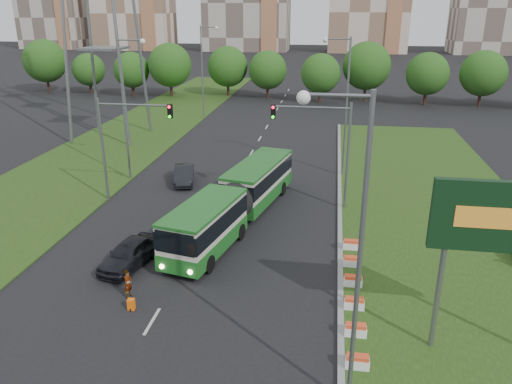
% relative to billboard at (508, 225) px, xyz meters
% --- Properties ---
extents(ground, '(360.00, 360.00, 0.00)m').
position_rel_billboard_xyz_m(ground, '(-12.25, 6.00, -6.16)').
color(ground, black).
rests_on(ground, ground).
extents(grass_median, '(14.00, 60.00, 0.15)m').
position_rel_billboard_xyz_m(grass_median, '(0.75, 14.00, -6.09)').
color(grass_median, '#1F3F12').
rests_on(grass_median, ground).
extents(median_kerb, '(0.30, 60.00, 0.18)m').
position_rel_billboard_xyz_m(median_kerb, '(-6.20, 14.00, -6.07)').
color(median_kerb, gray).
rests_on(median_kerb, ground).
extents(left_verge, '(12.00, 110.00, 0.10)m').
position_rel_billboard_xyz_m(left_verge, '(-30.25, 31.00, -6.11)').
color(left_verge, '#1F3F12').
rests_on(left_verge, ground).
extents(lane_markings, '(0.20, 100.00, 0.01)m').
position_rel_billboard_xyz_m(lane_markings, '(-15.25, 26.00, -6.16)').
color(lane_markings, beige).
rests_on(lane_markings, ground).
extents(flower_planters, '(1.10, 11.50, 0.60)m').
position_rel_billboard_xyz_m(flower_planters, '(-5.55, 3.50, -5.71)').
color(flower_planters, white).
rests_on(flower_planters, grass_median).
extents(billboard, '(6.00, 0.37, 8.00)m').
position_rel_billboard_xyz_m(billboard, '(0.00, 0.00, 0.00)').
color(billboard, slate).
rests_on(billboard, ground).
extents(traffic_mast_median, '(5.76, 0.32, 8.00)m').
position_rel_billboard_xyz_m(traffic_mast_median, '(-7.47, 16.00, -0.81)').
color(traffic_mast_median, slate).
rests_on(traffic_mast_median, ground).
extents(traffic_mast_left, '(5.76, 0.32, 8.00)m').
position_rel_billboard_xyz_m(traffic_mast_left, '(-22.63, 15.00, -0.81)').
color(traffic_mast_left, slate).
rests_on(traffic_mast_left, ground).
extents(street_lamps, '(36.00, 60.00, 12.00)m').
position_rel_billboard_xyz_m(street_lamps, '(-15.25, 16.00, -0.16)').
color(street_lamps, slate).
rests_on(street_lamps, ground).
extents(tree_line, '(120.00, 8.00, 9.00)m').
position_rel_billboard_xyz_m(tree_line, '(-2.25, 61.00, -1.66)').
color(tree_line, '#225416').
rests_on(tree_line, ground).
extents(articulated_bus, '(2.67, 17.13, 2.82)m').
position_rel_billboard_xyz_m(articulated_bus, '(-13.53, 12.18, -4.44)').
color(articulated_bus, beige).
rests_on(articulated_bus, ground).
extents(car_left_near, '(2.76, 4.94, 1.59)m').
position_rel_billboard_xyz_m(car_left_near, '(-18.41, 5.14, -5.37)').
color(car_left_near, black).
rests_on(car_left_near, ground).
extents(car_left_far, '(2.67, 4.78, 1.49)m').
position_rel_billboard_xyz_m(car_left_far, '(-19.48, 19.86, -5.42)').
color(car_left_far, black).
rests_on(car_left_far, ground).
extents(pedestrian, '(0.47, 0.63, 1.59)m').
position_rel_billboard_xyz_m(pedestrian, '(-17.18, 1.90, -5.37)').
color(pedestrian, gray).
rests_on(pedestrian, ground).
extents(shopping_trolley, '(0.34, 0.36, 0.59)m').
position_rel_billboard_xyz_m(shopping_trolley, '(-16.62, 0.82, -5.87)').
color(shopping_trolley, orange).
rests_on(shopping_trolley, ground).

